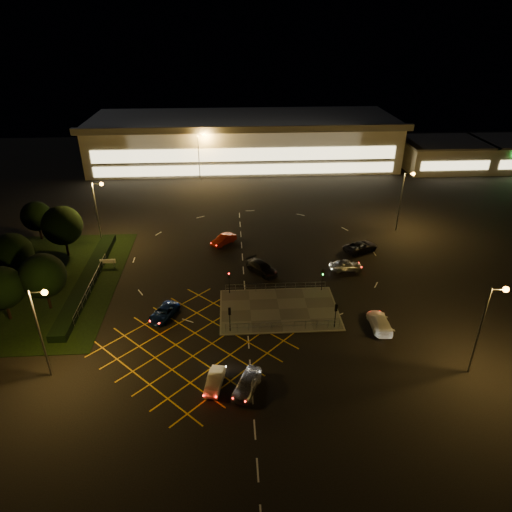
{
  "coord_description": "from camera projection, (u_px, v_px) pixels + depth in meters",
  "views": [
    {
      "loc": [
        -3.56,
        -47.93,
        32.0
      ],
      "look_at": [
        -0.18,
        8.44,
        2.0
      ],
      "focal_mm": 32.0,
      "sensor_mm": 36.0,
      "label": 1
    }
  ],
  "objects": [
    {
      "name": "car_far_dkgrey",
      "position": [
        262.0,
        268.0,
        63.52
      ],
      "size": [
        4.89,
        5.51,
        1.53
      ],
      "primitive_type": "imported",
      "rotation": [
        0.0,
        0.0,
        0.65
      ],
      "color": "black",
      "rests_on": "ground"
    },
    {
      "name": "tree_b",
      "position": [
        12.0,
        254.0,
        58.88
      ],
      "size": [
        5.4,
        5.4,
        7.35
      ],
      "color": "black",
      "rests_on": "ground"
    },
    {
      "name": "retail_unit_b",
      "position": [
        509.0,
        153.0,
        106.79
      ],
      "size": [
        14.8,
        14.8,
        6.35
      ],
      "color": "beige",
      "rests_on": "ground"
    },
    {
      "name": "car_left_blue",
      "position": [
        164.0,
        313.0,
        54.16
      ],
      "size": [
        3.84,
        5.12,
        1.29
      ],
      "primitive_type": "imported",
      "rotation": [
        0.0,
        0.0,
        5.87
      ],
      "color": "#0D2051",
      "rests_on": "ground"
    },
    {
      "name": "streetlight_ne",
      "position": [
        404.0,
        193.0,
        73.3
      ],
      "size": [
        1.78,
        0.56,
        10.03
      ],
      "color": "slate",
      "rests_on": "ground"
    },
    {
      "name": "retail_unit_a",
      "position": [
        442.0,
        154.0,
        105.96
      ],
      "size": [
        18.8,
        14.8,
        6.35
      ],
      "color": "beige",
      "rests_on": "ground"
    },
    {
      "name": "car_queue_white",
      "position": [
        215.0,
        381.0,
        44.08
      ],
      "size": [
        2.16,
        4.17,
        1.31
      ],
      "primitive_type": "imported",
      "rotation": [
        0.0,
        0.0,
        6.08
      ],
      "color": "white",
      "rests_on": "ground"
    },
    {
      "name": "tree_a",
      "position": [
        1.0,
        288.0,
        52.08
      ],
      "size": [
        5.04,
        5.04,
        6.86
      ],
      "color": "black",
      "rests_on": "ground"
    },
    {
      "name": "car_near_silver",
      "position": [
        247.0,
        383.0,
        43.56
      ],
      "size": [
        3.51,
        5.01,
        1.58
      ],
      "primitive_type": "imported",
      "rotation": [
        0.0,
        0.0,
        5.89
      ],
      "color": "#B0B1B7",
      "rests_on": "ground"
    },
    {
      "name": "signal_sw",
      "position": [
        230.0,
        315.0,
        50.85
      ],
      "size": [
        0.28,
        0.3,
        3.15
      ],
      "rotation": [
        0.0,
        0.0,
        3.14
      ],
      "color": "black",
      "rests_on": "pedestrian_island"
    },
    {
      "name": "signal_se",
      "position": [
        336.0,
        311.0,
        51.48
      ],
      "size": [
        0.28,
        0.3,
        3.15
      ],
      "rotation": [
        0.0,
        0.0,
        3.14
      ],
      "color": "black",
      "rests_on": "pedestrian_island"
    },
    {
      "name": "ground",
      "position": [
        261.0,
        301.0,
        57.46
      ],
      "size": [
        180.0,
        180.0,
        0.0
      ],
      "primitive_type": "plane",
      "color": "black",
      "rests_on": "ground"
    },
    {
      "name": "car_right_silver",
      "position": [
        346.0,
        265.0,
        64.12
      ],
      "size": [
        4.58,
        1.96,
        1.54
      ],
      "primitive_type": "imported",
      "rotation": [
        0.0,
        0.0,
        1.6
      ],
      "color": "#B2B5BA",
      "rests_on": "ground"
    },
    {
      "name": "streetlight_se",
      "position": [
        487.0,
        318.0,
        43.11
      ],
      "size": [
        1.78,
        0.56,
        10.03
      ],
      "color": "slate",
      "rests_on": "ground"
    },
    {
      "name": "streetlight_nw",
      "position": [
        98.0,
        204.0,
        69.0
      ],
      "size": [
        1.78,
        0.56,
        10.03
      ],
      "color": "slate",
      "rests_on": "ground"
    },
    {
      "name": "supermarket",
      "position": [
        243.0,
        140.0,
        109.58
      ],
      "size": [
        72.0,
        26.5,
        10.5
      ],
      "color": "beige",
      "rests_on": "ground"
    },
    {
      "name": "tree_d",
      "position": [
        36.0,
        216.0,
        71.4
      ],
      "size": [
        4.68,
        4.68,
        6.37
      ],
      "color": "black",
      "rests_on": "ground"
    },
    {
      "name": "streetlight_far_right",
      "position": [
        384.0,
        145.0,
        100.06
      ],
      "size": [
        1.78,
        0.56,
        10.03
      ],
      "color": "slate",
      "rests_on": "ground"
    },
    {
      "name": "car_approach_white",
      "position": [
        380.0,
        322.0,
        52.33
      ],
      "size": [
        2.17,
        5.17,
        1.49
      ],
      "primitive_type": "imported",
      "rotation": [
        0.0,
        0.0,
        3.13
      ],
      "color": "silver",
      "rests_on": "ground"
    },
    {
      "name": "signal_ne",
      "position": [
        323.0,
        275.0,
        58.52
      ],
      "size": [
        0.28,
        0.3,
        3.15
      ],
      "color": "black",
      "rests_on": "pedestrian_island"
    },
    {
      "name": "streetlight_sw",
      "position": [
        41.0,
        322.0,
        42.66
      ],
      "size": [
        1.78,
        0.56,
        10.03
      ],
      "color": "slate",
      "rests_on": "ground"
    },
    {
      "name": "pedestrian_island",
      "position": [
        279.0,
        309.0,
        55.77
      ],
      "size": [
        14.0,
        9.0,
        0.12
      ],
      "primitive_type": "cube",
      "color": "#4C4944",
      "rests_on": "ground"
    },
    {
      "name": "tree_c",
      "position": [
        62.0,
        225.0,
        65.99
      ],
      "size": [
        5.76,
        5.76,
        7.84
      ],
      "color": "black",
      "rests_on": "ground"
    },
    {
      "name": "car_east_grey",
      "position": [
        361.0,
        247.0,
        69.27
      ],
      "size": [
        5.98,
        4.62,
        1.51
      ],
      "primitive_type": "imported",
      "rotation": [
        0.0,
        0.0,
        2.02
      ],
      "color": "black",
      "rests_on": "ground"
    },
    {
      "name": "signal_nw",
      "position": [
        229.0,
        278.0,
        57.89
      ],
      "size": [
        0.28,
        0.3,
        3.15
      ],
      "color": "black",
      "rests_on": "pedestrian_island"
    },
    {
      "name": "streetlight_far_left",
      "position": [
        201.0,
        151.0,
        96.19
      ],
      "size": [
        1.78,
        0.56,
        10.03
      ],
      "color": "slate",
      "rests_on": "ground"
    },
    {
      "name": "grass_verge",
      "position": [
        51.0,
        283.0,
        61.25
      ],
      "size": [
        18.0,
        30.0,
        0.08
      ],
      "primitive_type": "cube",
      "color": "black",
      "rests_on": "ground"
    },
    {
      "name": "tree_e",
      "position": [
        43.0,
        276.0,
        53.9
      ],
      "size": [
        5.4,
        5.4,
        7.35
      ],
      "color": "black",
      "rests_on": "ground"
    },
    {
      "name": "hedge",
      "position": [
        88.0,
        279.0,
        61.3
      ],
      "size": [
        2.0,
        26.0,
        1.0
      ],
      "primitive_type": "cube",
      "color": "black",
      "rests_on": "ground"
    },
    {
      "name": "car_circ_red",
      "position": [
        223.0,
        240.0,
        71.46
      ],
      "size": [
        4.27,
        4.25,
        1.47
      ],
      "primitive_type": "imported",
      "rotation": [
        0.0,
        0.0,
        5.49
      ],
      "color": "maroon",
      "rests_on": "ground"
    }
  ]
}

